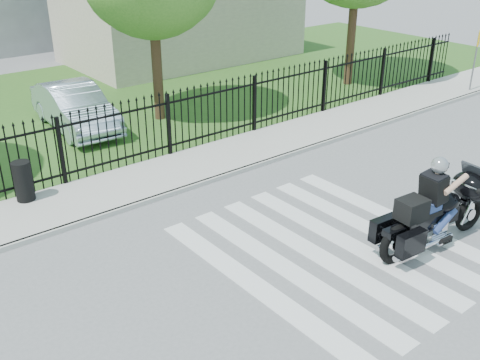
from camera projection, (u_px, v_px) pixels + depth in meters
ground at (332, 249)px, 11.17m from camera, size 120.00×120.00×0.00m
crosswalk at (332, 248)px, 11.17m from camera, size 5.00×5.50×0.01m
sidewalk at (191, 167)px, 14.68m from camera, size 40.00×2.00×0.12m
curb at (214, 179)px, 13.97m from camera, size 40.00×0.12×0.12m
grass_strip at (79, 105)px, 19.64m from camera, size 40.00×12.00×0.02m
iron_fence at (169, 126)px, 15.03m from camera, size 26.00×0.04×1.80m
building_low at (181, 19)px, 25.69m from camera, size 10.00×6.00×3.50m
motorcycle_rider at (434, 210)px, 10.93m from camera, size 2.99×1.08×1.98m
parked_car at (75, 107)px, 17.16m from camera, size 1.70×4.28×1.38m
traffic_sign at (477, 47)px, 20.33m from camera, size 0.46×0.23×2.24m
litter_bin at (23, 181)px, 12.65m from camera, size 0.46×0.46×0.93m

